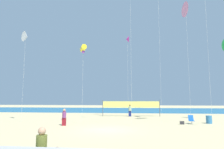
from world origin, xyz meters
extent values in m
plane|color=#D1BC89|center=(0.00, 0.00, 0.00)|extent=(120.00, 120.00, 0.00)
cube|color=#1E6B99|center=(0.00, 29.19, 0.00)|extent=(120.00, 20.00, 0.01)
cylinder|color=olive|center=(-0.98, -9.93, 1.04)|extent=(0.37, 0.37, 0.61)
sphere|color=tan|center=(-0.98, -9.93, 1.48)|extent=(0.27, 0.27, 0.27)
sphere|color=#997051|center=(-0.44, -9.85, 0.86)|extent=(0.16, 0.16, 0.16)
cube|color=maroon|center=(-4.44, 2.31, 0.37)|extent=(0.35, 0.21, 0.74)
cylinder|color=#7A3872|center=(-4.44, 2.31, 1.04)|extent=(0.37, 0.37, 0.61)
sphere|color=tan|center=(-4.44, 2.31, 1.48)|extent=(0.27, 0.27, 0.27)
cube|color=navy|center=(1.80, 12.88, 0.40)|extent=(0.38, 0.23, 0.80)
cylinder|color=#99B28C|center=(1.80, 12.88, 1.13)|extent=(0.40, 0.40, 0.66)
sphere|color=brown|center=(1.80, 12.88, 1.60)|extent=(0.29, 0.29, 0.29)
cube|color=#1959B2|center=(8.20, 4.72, 0.32)|extent=(0.52, 0.48, 0.03)
cube|color=#1959B2|center=(8.20, 5.01, 0.60)|extent=(0.52, 0.23, 0.57)
cylinder|color=silver|center=(8.20, 4.58, 0.16)|extent=(0.03, 0.03, 0.32)
cylinder|color=silver|center=(8.20, 4.87, 0.16)|extent=(0.03, 0.03, 0.32)
cylinder|color=teal|center=(10.13, 5.34, 0.41)|extent=(0.58, 0.58, 0.81)
cylinder|color=#4C4C51|center=(-2.16, 12.56, 1.20)|extent=(0.08, 0.08, 2.40)
cylinder|color=#4C4C51|center=(6.12, 13.10, 1.20)|extent=(0.08, 0.08, 2.40)
cube|color=#EAE566|center=(1.98, 12.83, 1.73)|extent=(8.28, 0.56, 0.90)
cube|color=#2D2D33|center=(7.15, 4.38, 0.16)|extent=(0.40, 0.20, 0.32)
cylinder|color=silver|center=(-10.04, 4.43, 4.85)|extent=(0.01, 0.01, 9.70)
cone|color=white|center=(-10.04, 4.43, 9.70)|extent=(1.24, 1.12, 1.22)
cylinder|color=silver|center=(5.29, 5.38, 10.66)|extent=(0.01, 0.01, 21.32)
cylinder|color=silver|center=(-2.98, 3.56, 3.96)|extent=(0.01, 0.01, 7.93)
cylinder|color=yellow|center=(-2.98, 3.56, 7.93)|extent=(1.05, 1.57, 0.55)
sphere|color=purple|center=(-2.98, 3.56, 7.55)|extent=(0.33, 0.33, 0.33)
cylinder|color=silver|center=(9.41, 2.59, 7.21)|extent=(0.01, 0.01, 14.42)
cylinder|color=silver|center=(8.47, 5.91, 6.42)|extent=(0.01, 0.01, 12.84)
cone|color=pink|center=(8.47, 5.91, 12.84)|extent=(0.58, 1.79, 1.77)
cylinder|color=silver|center=(1.54, 13.05, 5.83)|extent=(0.01, 0.01, 11.67)
cone|color=#D833A5|center=(1.54, 13.05, 11.67)|extent=(0.46, 0.97, 0.96)
cylinder|color=silver|center=(2.10, 2.68, 8.29)|extent=(0.01, 0.01, 16.58)
camera|label=1|loc=(2.16, -16.75, 2.60)|focal=31.89mm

